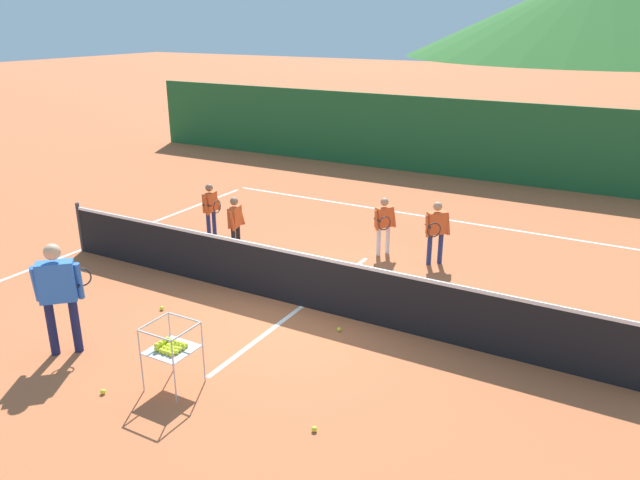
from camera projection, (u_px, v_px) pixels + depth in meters
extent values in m
plane|color=#BC6038|center=(302.00, 306.00, 10.41)|extent=(120.00, 120.00, 0.00)
cube|color=white|center=(423.00, 216.00, 15.14)|extent=(10.88, 0.08, 0.01)
cube|color=white|center=(80.00, 250.00, 12.91)|extent=(0.08, 11.04, 0.01)
cube|color=white|center=(302.00, 306.00, 10.41)|extent=(0.08, 5.03, 0.01)
cylinder|color=#333338|center=(80.00, 227.00, 12.69)|extent=(0.08, 0.08, 1.05)
cube|color=black|center=(302.00, 281.00, 10.25)|extent=(10.60, 0.02, 0.92)
cube|color=white|center=(302.00, 254.00, 10.09)|extent=(10.60, 0.03, 0.06)
cylinder|color=#191E4C|center=(52.00, 328.00, 8.80)|extent=(0.12, 0.12, 0.84)
cylinder|color=#191E4C|center=(76.00, 325.00, 8.88)|extent=(0.12, 0.12, 0.84)
cube|color=blue|center=(57.00, 282.00, 8.60)|extent=(0.52, 0.51, 0.59)
sphere|color=#DBAD84|center=(52.00, 252.00, 8.44)|extent=(0.23, 0.23, 0.23)
cylinder|color=blue|center=(36.00, 284.00, 8.60)|extent=(0.22, 0.22, 0.57)
cylinder|color=blue|center=(79.00, 281.00, 8.72)|extent=(0.18, 0.19, 0.58)
torus|color=#262628|center=(81.00, 277.00, 8.97)|extent=(0.22, 0.22, 0.29)
cylinder|color=black|center=(80.00, 284.00, 8.75)|extent=(0.17, 0.18, 0.03)
cylinder|color=navy|center=(214.00, 223.00, 13.69)|extent=(0.09, 0.09, 0.60)
cylinder|color=navy|center=(209.00, 226.00, 13.49)|extent=(0.09, 0.09, 0.60)
cube|color=#E55926|center=(210.00, 202.00, 13.41)|extent=(0.21, 0.38, 0.42)
sphere|color=#996B4C|center=(209.00, 188.00, 13.30)|extent=(0.17, 0.17, 0.17)
cylinder|color=#E55926|center=(217.00, 201.00, 13.58)|extent=(0.17, 0.08, 0.41)
cylinder|color=#E55926|center=(206.00, 206.00, 13.23)|extent=(0.13, 0.08, 0.42)
torus|color=#262628|center=(217.00, 207.00, 13.13)|extent=(0.06, 0.29, 0.29)
cylinder|color=black|center=(207.00, 205.00, 13.22)|extent=(0.22, 0.06, 0.03)
cylinder|color=black|center=(238.00, 238.00, 12.72)|extent=(0.09, 0.09, 0.60)
cylinder|color=black|center=(234.00, 242.00, 12.51)|extent=(0.09, 0.09, 0.60)
cube|color=#E55926|center=(235.00, 216.00, 12.44)|extent=(0.24, 0.39, 0.42)
sphere|color=#996B4C|center=(234.00, 201.00, 12.33)|extent=(0.17, 0.17, 0.17)
cylinder|color=#E55926|center=(241.00, 215.00, 12.62)|extent=(0.17, 0.10, 0.41)
cylinder|color=#E55926|center=(232.00, 221.00, 12.25)|extent=(0.14, 0.09, 0.42)
cylinder|color=silver|center=(388.00, 240.00, 12.66)|extent=(0.09, 0.09, 0.60)
cylinder|color=silver|center=(379.00, 242.00, 12.55)|extent=(0.09, 0.09, 0.60)
cube|color=#E55926|center=(384.00, 217.00, 12.43)|extent=(0.32, 0.39, 0.42)
sphere|color=tan|center=(385.00, 202.00, 12.32)|extent=(0.17, 0.17, 0.17)
cylinder|color=#E55926|center=(394.00, 217.00, 12.50)|extent=(0.17, 0.14, 0.41)
cylinder|color=#E55926|center=(377.00, 220.00, 12.32)|extent=(0.14, 0.12, 0.41)
torus|color=#262628|center=(385.00, 223.00, 12.10)|extent=(0.17, 0.26, 0.29)
cylinder|color=black|center=(377.00, 220.00, 12.29)|extent=(0.20, 0.14, 0.03)
cylinder|color=navy|center=(440.00, 248.00, 12.15)|extent=(0.09, 0.09, 0.63)
cylinder|color=navy|center=(429.00, 249.00, 12.07)|extent=(0.09, 0.09, 0.63)
cube|color=#E55926|center=(437.00, 223.00, 11.93)|extent=(0.38, 0.40, 0.44)
sphere|color=tan|center=(438.00, 206.00, 11.81)|extent=(0.17, 0.17, 0.17)
cylinder|color=#E55926|center=(448.00, 224.00, 11.95)|extent=(0.17, 0.17, 0.43)
cylinder|color=#E55926|center=(427.00, 226.00, 11.85)|extent=(0.14, 0.14, 0.43)
torus|color=#262628|center=(434.00, 230.00, 11.60)|extent=(0.21, 0.23, 0.29)
cylinder|color=black|center=(428.00, 226.00, 11.82)|extent=(0.18, 0.17, 0.03)
cylinder|color=#B7B7BC|center=(171.00, 342.00, 8.37)|extent=(0.02, 0.02, 0.89)
cylinder|color=#B7B7BC|center=(203.00, 352.00, 8.11)|extent=(0.02, 0.02, 0.89)
cylinder|color=#B7B7BC|center=(141.00, 361.00, 7.91)|extent=(0.02, 0.02, 0.89)
cylinder|color=#B7B7BC|center=(174.00, 373.00, 7.65)|extent=(0.02, 0.02, 0.89)
cube|color=#B7B7BC|center=(172.00, 350.00, 7.97)|extent=(0.56, 0.56, 0.01)
cube|color=#B7B7BC|center=(184.00, 317.00, 8.08)|extent=(0.56, 0.02, 0.02)
cube|color=#B7B7BC|center=(154.00, 336.00, 7.63)|extent=(0.56, 0.02, 0.02)
cube|color=#B7B7BC|center=(153.00, 321.00, 7.98)|extent=(0.02, 0.56, 0.02)
cube|color=#B7B7BC|center=(186.00, 331.00, 7.73)|extent=(0.02, 0.56, 0.02)
sphere|color=yellow|center=(157.00, 349.00, 7.92)|extent=(0.07, 0.07, 0.07)
sphere|color=yellow|center=(160.00, 347.00, 7.96)|extent=(0.07, 0.07, 0.07)
sphere|color=yellow|center=(164.00, 345.00, 8.01)|extent=(0.07, 0.07, 0.07)
sphere|color=yellow|center=(168.00, 343.00, 8.07)|extent=(0.07, 0.07, 0.07)
sphere|color=yellow|center=(171.00, 341.00, 8.13)|extent=(0.07, 0.07, 0.07)
sphere|color=yellow|center=(161.00, 351.00, 7.89)|extent=(0.07, 0.07, 0.07)
sphere|color=yellow|center=(164.00, 348.00, 7.94)|extent=(0.07, 0.07, 0.07)
sphere|color=yellow|center=(168.00, 346.00, 7.99)|extent=(0.07, 0.07, 0.07)
sphere|color=yellow|center=(171.00, 344.00, 8.04)|extent=(0.07, 0.07, 0.07)
sphere|color=yellow|center=(174.00, 342.00, 8.09)|extent=(0.07, 0.07, 0.07)
sphere|color=yellow|center=(164.00, 352.00, 7.85)|extent=(0.07, 0.07, 0.07)
sphere|color=yellow|center=(168.00, 350.00, 7.91)|extent=(0.07, 0.07, 0.07)
sphere|color=yellow|center=(171.00, 348.00, 7.96)|extent=(0.07, 0.07, 0.07)
sphere|color=yellow|center=(175.00, 345.00, 8.01)|extent=(0.07, 0.07, 0.07)
sphere|color=yellow|center=(178.00, 343.00, 8.06)|extent=(0.07, 0.07, 0.07)
sphere|color=yellow|center=(169.00, 353.00, 7.82)|extent=(0.07, 0.07, 0.07)
sphere|color=yellow|center=(172.00, 351.00, 7.88)|extent=(0.07, 0.07, 0.07)
sphere|color=yellow|center=(175.00, 349.00, 7.93)|extent=(0.07, 0.07, 0.07)
sphere|color=yellow|center=(179.00, 347.00, 7.98)|extent=(0.07, 0.07, 0.07)
sphere|color=yellow|center=(182.00, 344.00, 8.04)|extent=(0.07, 0.07, 0.07)
sphere|color=yellow|center=(172.00, 355.00, 7.79)|extent=(0.07, 0.07, 0.07)
sphere|color=yellow|center=(176.00, 352.00, 7.85)|extent=(0.07, 0.07, 0.07)
sphere|color=yellow|center=(179.00, 349.00, 7.90)|extent=(0.07, 0.07, 0.07)
sphere|color=yellow|center=(183.00, 347.00, 7.95)|extent=(0.07, 0.07, 0.07)
sphere|color=yellow|center=(186.00, 345.00, 8.01)|extent=(0.07, 0.07, 0.07)
sphere|color=yellow|center=(156.00, 345.00, 7.90)|extent=(0.07, 0.07, 0.07)
sphere|color=yellow|center=(160.00, 343.00, 7.95)|extent=(0.07, 0.07, 0.07)
sphere|color=yellow|center=(163.00, 341.00, 8.00)|extent=(0.07, 0.07, 0.07)
sphere|color=yellow|center=(167.00, 339.00, 8.05)|extent=(0.07, 0.07, 0.07)
sphere|color=yellow|center=(162.00, 308.00, 10.27)|extent=(0.07, 0.07, 0.07)
sphere|color=yellow|center=(339.00, 329.00, 9.57)|extent=(0.07, 0.07, 0.07)
sphere|color=yellow|center=(103.00, 392.00, 7.98)|extent=(0.07, 0.07, 0.07)
sphere|color=yellow|center=(68.00, 268.00, 11.93)|extent=(0.07, 0.07, 0.07)
sphere|color=yellow|center=(314.00, 429.00, 7.25)|extent=(0.07, 0.07, 0.07)
cube|color=#1E5B2D|center=(475.00, 140.00, 18.22)|extent=(23.94, 0.08, 2.35)
cone|color=#2D6628|center=(601.00, 11.00, 74.29)|extent=(46.39, 46.39, 10.66)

